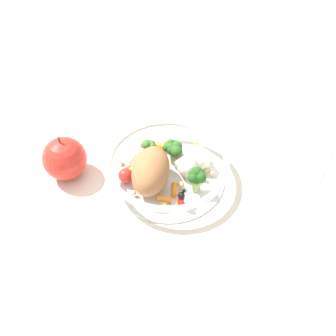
# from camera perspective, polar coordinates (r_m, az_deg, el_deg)

# --- Properties ---
(ground_plane) EXTENTS (2.40, 2.40, 0.00)m
(ground_plane) POSITION_cam_1_polar(r_m,az_deg,el_deg) (0.64, -1.68, -1.46)
(ground_plane) COLOR silver
(food_container) EXTENTS (0.21, 0.21, 0.07)m
(food_container) POSITION_cam_1_polar(r_m,az_deg,el_deg) (0.62, 0.13, 0.23)
(food_container) COLOR white
(food_container) RESTS_ON ground_plane
(loose_apple) EXTENTS (0.08, 0.08, 0.09)m
(loose_apple) POSITION_cam_1_polar(r_m,az_deg,el_deg) (0.64, -15.82, 1.44)
(loose_apple) COLOR red
(loose_apple) RESTS_ON ground_plane
(folded_napkin) EXTENTS (0.17, 0.17, 0.01)m
(folded_napkin) POSITION_cam_1_polar(r_m,az_deg,el_deg) (0.73, 19.02, 2.90)
(folded_napkin) COLOR silver
(folded_napkin) RESTS_ON ground_plane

